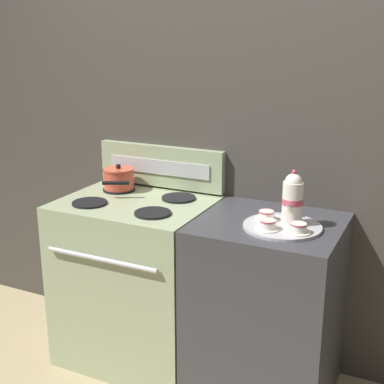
{
  "coord_description": "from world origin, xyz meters",
  "views": [
    {
      "loc": [
        1.08,
        -2.27,
        1.75
      ],
      "look_at": [
        -0.03,
        0.04,
        0.99
      ],
      "focal_mm": 50.0,
      "sensor_mm": 36.0,
      "label": 1
    }
  ],
  "objects_px": {
    "serving_tray": "(282,227)",
    "teacup_front": "(268,225)",
    "teapot": "(293,199)",
    "stove": "(137,280)",
    "teacup_left": "(299,228)",
    "teacup_right": "(266,216)",
    "creamer_jug": "(289,209)",
    "saucepan": "(119,178)"
  },
  "relations": [
    {
      "from": "serving_tray",
      "to": "teacup_front",
      "type": "height_order",
      "value": "teacup_front"
    },
    {
      "from": "teapot",
      "to": "teacup_front",
      "type": "xyz_separation_m",
      "value": [
        -0.07,
        -0.11,
        -0.1
      ]
    },
    {
      "from": "stove",
      "to": "teacup_left",
      "type": "bearing_deg",
      "value": -7.32
    },
    {
      "from": "stove",
      "to": "teacup_right",
      "type": "height_order",
      "value": "teacup_right"
    },
    {
      "from": "stove",
      "to": "teacup_left",
      "type": "distance_m",
      "value": 1.03
    },
    {
      "from": "creamer_jug",
      "to": "teacup_right",
      "type": "bearing_deg",
      "value": -128.72
    },
    {
      "from": "stove",
      "to": "serving_tray",
      "type": "bearing_deg",
      "value": -3.6
    },
    {
      "from": "teacup_left",
      "to": "creamer_jug",
      "type": "distance_m",
      "value": 0.22
    },
    {
      "from": "stove",
      "to": "serving_tray",
      "type": "height_order",
      "value": "serving_tray"
    },
    {
      "from": "serving_tray",
      "to": "teapot",
      "type": "bearing_deg",
      "value": 44.0
    },
    {
      "from": "teacup_left",
      "to": "creamer_jug",
      "type": "height_order",
      "value": "creamer_jug"
    },
    {
      "from": "serving_tray",
      "to": "stove",
      "type": "bearing_deg",
      "value": 176.4
    },
    {
      "from": "teacup_left",
      "to": "teapot",
      "type": "bearing_deg",
      "value": 121.35
    },
    {
      "from": "creamer_jug",
      "to": "teacup_front",
      "type": "bearing_deg",
      "value": -99.09
    },
    {
      "from": "teacup_front",
      "to": "teapot",
      "type": "bearing_deg",
      "value": 56.43
    },
    {
      "from": "saucepan",
      "to": "teacup_left",
      "type": "relative_size",
      "value": 2.45
    },
    {
      "from": "teapot",
      "to": "creamer_jug",
      "type": "height_order",
      "value": "teapot"
    },
    {
      "from": "teacup_right",
      "to": "stove",
      "type": "bearing_deg",
      "value": 178.75
    },
    {
      "from": "serving_tray",
      "to": "teapot",
      "type": "height_order",
      "value": "teapot"
    },
    {
      "from": "serving_tray",
      "to": "teacup_front",
      "type": "xyz_separation_m",
      "value": [
        -0.04,
        -0.08,
        0.03
      ]
    },
    {
      "from": "teapot",
      "to": "teacup_left",
      "type": "distance_m",
      "value": 0.15
    },
    {
      "from": "stove",
      "to": "saucepan",
      "type": "relative_size",
      "value": 3.47
    },
    {
      "from": "serving_tray",
      "to": "creamer_jug",
      "type": "xyz_separation_m",
      "value": [
        -0.01,
        0.13,
        0.04
      ]
    },
    {
      "from": "saucepan",
      "to": "creamer_jug",
      "type": "xyz_separation_m",
      "value": [
        0.99,
        -0.05,
        -0.02
      ]
    },
    {
      "from": "teacup_left",
      "to": "teacup_right",
      "type": "xyz_separation_m",
      "value": [
        -0.18,
        0.1,
        0.0
      ]
    },
    {
      "from": "serving_tray",
      "to": "creamer_jug",
      "type": "bearing_deg",
      "value": 93.49
    },
    {
      "from": "saucepan",
      "to": "serving_tray",
      "type": "xyz_separation_m",
      "value": [
        0.99,
        -0.19,
        -0.06
      ]
    },
    {
      "from": "teacup_left",
      "to": "creamer_jug",
      "type": "xyz_separation_m",
      "value": [
        -0.1,
        0.2,
        0.01
      ]
    },
    {
      "from": "stove",
      "to": "creamer_jug",
      "type": "relative_size",
      "value": 13.44
    },
    {
      "from": "stove",
      "to": "teacup_left",
      "type": "relative_size",
      "value": 8.52
    },
    {
      "from": "stove",
      "to": "serving_tray",
      "type": "relative_size",
      "value": 2.6
    },
    {
      "from": "stove",
      "to": "teacup_right",
      "type": "bearing_deg",
      "value": -1.25
    },
    {
      "from": "saucepan",
      "to": "teacup_front",
      "type": "distance_m",
      "value": 0.99
    },
    {
      "from": "saucepan",
      "to": "teacup_right",
      "type": "distance_m",
      "value": 0.92
    },
    {
      "from": "teapot",
      "to": "teacup_left",
      "type": "height_order",
      "value": "teapot"
    },
    {
      "from": "saucepan",
      "to": "teacup_left",
      "type": "bearing_deg",
      "value": -13.04
    },
    {
      "from": "serving_tray",
      "to": "teacup_front",
      "type": "distance_m",
      "value": 0.1
    },
    {
      "from": "saucepan",
      "to": "teacup_front",
      "type": "xyz_separation_m",
      "value": [
        0.95,
        -0.27,
        -0.03
      ]
    },
    {
      "from": "teacup_left",
      "to": "teacup_right",
      "type": "height_order",
      "value": "same"
    },
    {
      "from": "stove",
      "to": "teacup_front",
      "type": "bearing_deg",
      "value": -9.82
    },
    {
      "from": "teapot",
      "to": "teacup_left",
      "type": "bearing_deg",
      "value": -58.65
    },
    {
      "from": "teacup_left",
      "to": "stove",
      "type": "bearing_deg",
      "value": 172.68
    }
  ]
}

